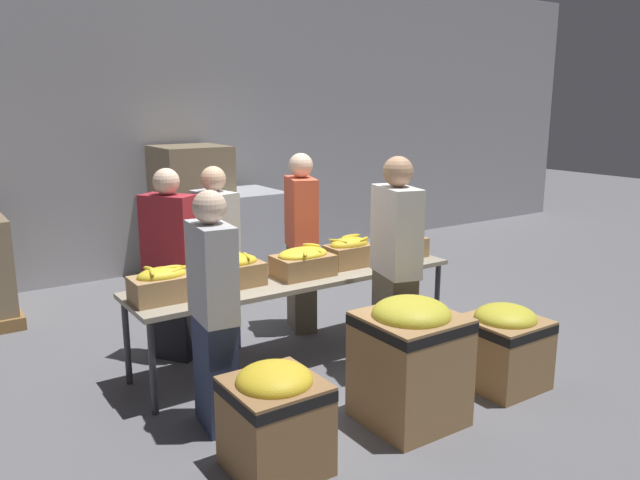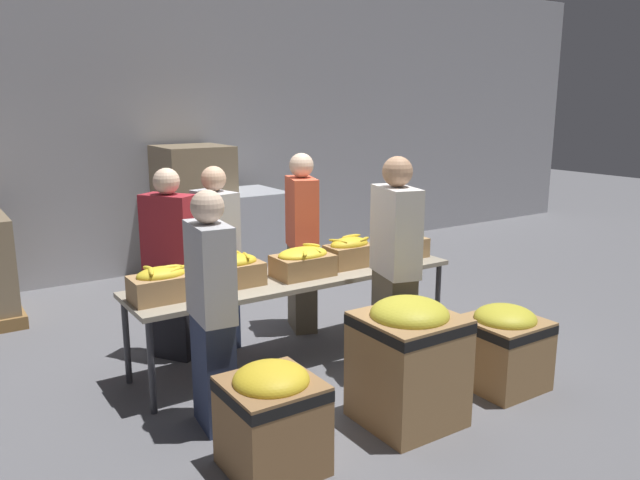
# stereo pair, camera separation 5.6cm
# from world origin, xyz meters

# --- Properties ---
(ground_plane) EXTENTS (30.00, 30.00, 0.00)m
(ground_plane) POSITION_xyz_m (0.00, 0.00, 0.00)
(ground_plane) COLOR slate
(wall_back) EXTENTS (16.00, 0.08, 4.00)m
(wall_back) POSITION_xyz_m (0.00, 3.46, 2.00)
(wall_back) COLOR #A8A8AD
(wall_back) RESTS_ON ground_plane
(sorting_table) EXTENTS (2.89, 0.72, 0.75)m
(sorting_table) POSITION_xyz_m (0.00, 0.00, 0.70)
(sorting_table) COLOR #9E937F
(sorting_table) RESTS_ON ground_plane
(banana_box_0) EXTENTS (0.46, 0.29, 0.27)m
(banana_box_0) POSITION_xyz_m (-1.19, -0.03, 0.88)
(banana_box_0) COLOR tan
(banana_box_0) RESTS_ON sorting_table
(banana_box_1) EXTENTS (0.43, 0.32, 0.26)m
(banana_box_1) POSITION_xyz_m (-0.56, 0.03, 0.87)
(banana_box_1) COLOR #A37A4C
(banana_box_1) RESTS_ON sorting_table
(banana_box_2) EXTENTS (0.49, 0.35, 0.26)m
(banana_box_2) POSITION_xyz_m (0.04, -0.05, 0.87)
(banana_box_2) COLOR #A37A4C
(banana_box_2) RESTS_ON sorting_table
(banana_box_3) EXTENTS (0.43, 0.26, 0.28)m
(banana_box_3) POSITION_xyz_m (0.55, -0.02, 0.88)
(banana_box_3) COLOR #A37A4C
(banana_box_3) RESTS_ON sorting_table
(banana_box_4) EXTENTS (0.44, 0.31, 0.25)m
(banana_box_4) POSITION_xyz_m (1.17, -0.01, 0.87)
(banana_box_4) COLOR tan
(banana_box_4) RESTS_ON sorting_table
(volunteer_0) EXTENTS (0.44, 0.49, 1.66)m
(volunteer_0) POSITION_xyz_m (-0.88, 0.61, 0.83)
(volunteer_0) COLOR black
(volunteer_0) RESTS_ON ground_plane
(volunteer_1) EXTENTS (0.36, 0.53, 1.79)m
(volunteer_1) POSITION_xyz_m (0.49, -0.71, 0.89)
(volunteer_1) COLOR #6B604C
(volunteer_1) RESTS_ON ground_plane
(volunteer_2) EXTENTS (0.37, 0.51, 1.73)m
(volunteer_2) POSITION_xyz_m (0.42, 0.59, 0.86)
(volunteer_2) COLOR #6B604C
(volunteer_2) RESTS_ON ground_plane
(volunteer_3) EXTENTS (0.27, 0.46, 1.65)m
(volunteer_3) POSITION_xyz_m (-1.08, -0.70, 0.82)
(volunteer_3) COLOR #2D3856
(volunteer_3) RESTS_ON ground_plane
(volunteer_4) EXTENTS (0.31, 0.48, 1.65)m
(volunteer_4) POSITION_xyz_m (-0.45, 0.62, 0.82)
(volunteer_4) COLOR #2D3856
(volunteer_4) RESTS_ON ground_plane
(donation_bin_0) EXTENTS (0.55, 0.55, 0.68)m
(donation_bin_0) POSITION_xyz_m (-1.01, -1.38, 0.36)
(donation_bin_0) COLOR olive
(donation_bin_0) RESTS_ON ground_plane
(donation_bin_1) EXTENTS (0.64, 0.64, 0.90)m
(donation_bin_1) POSITION_xyz_m (0.07, -1.38, 0.48)
(donation_bin_1) COLOR #A37A4C
(donation_bin_1) RESTS_ON ground_plane
(donation_bin_2) EXTENTS (0.56, 0.56, 0.66)m
(donation_bin_2) POSITION_xyz_m (1.05, -1.38, 0.35)
(donation_bin_2) COLOR #A37A4C
(donation_bin_2) RESTS_ON ground_plane
(pallet_stack_1) EXTENTS (1.02, 1.02, 1.09)m
(pallet_stack_1) POSITION_xyz_m (0.83, 2.66, 0.53)
(pallet_stack_1) COLOR olive
(pallet_stack_1) RESTS_ON ground_plane
(pallet_stack_2) EXTENTS (0.91, 0.91, 1.66)m
(pallet_stack_2) POSITION_xyz_m (0.27, 2.91, 0.82)
(pallet_stack_2) COLOR olive
(pallet_stack_2) RESTS_ON ground_plane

